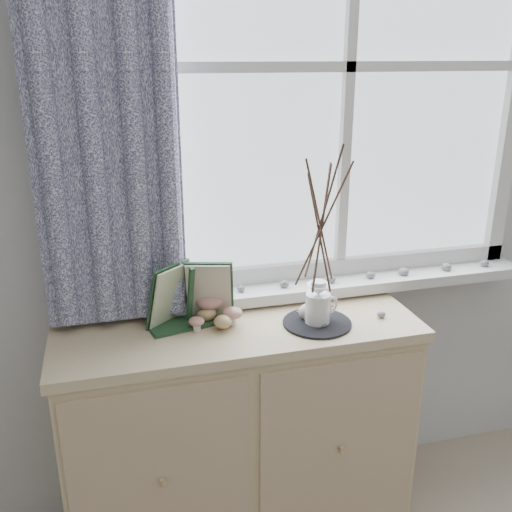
% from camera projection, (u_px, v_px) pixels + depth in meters
% --- Properties ---
extents(sideboard, '(1.20, 0.45, 0.85)m').
position_uv_depth(sideboard, '(239.00, 432.00, 2.02)').
color(sideboard, beige).
rests_on(sideboard, ground).
extents(botanical_book, '(0.34, 0.19, 0.22)m').
position_uv_depth(botanical_book, '(191.00, 297.00, 1.81)').
color(botanical_book, '#1F4226').
rests_on(botanical_book, sideboard).
extents(toadstool_cluster, '(0.18, 0.15, 0.09)m').
position_uv_depth(toadstool_cluster, '(214.00, 307.00, 1.88)').
color(toadstool_cluster, white).
rests_on(toadstool_cluster, sideboard).
extents(wooden_eggs, '(0.10, 0.11, 0.07)m').
position_uv_depth(wooden_eggs, '(214.00, 318.00, 1.86)').
color(wooden_eggs, tan).
rests_on(wooden_eggs, sideboard).
extents(songbird_figurine, '(0.15, 0.11, 0.07)m').
position_uv_depth(songbird_figurine, '(314.00, 311.00, 1.89)').
color(songbird_figurine, silver).
rests_on(songbird_figurine, sideboard).
extents(crocheted_doily, '(0.23, 0.23, 0.01)m').
position_uv_depth(crocheted_doily, '(317.00, 323.00, 1.88)').
color(crocheted_doily, black).
rests_on(crocheted_doily, sideboard).
extents(twig_pitcher, '(0.28, 0.28, 0.61)m').
position_uv_depth(twig_pitcher, '(321.00, 222.00, 1.76)').
color(twig_pitcher, white).
rests_on(twig_pitcher, crocheted_doily).
extents(sideboard_pebbles, '(0.33, 0.23, 0.02)m').
position_uv_depth(sideboard_pebbles, '(325.00, 311.00, 1.95)').
color(sideboard_pebbles, gray).
rests_on(sideboard_pebbles, sideboard).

